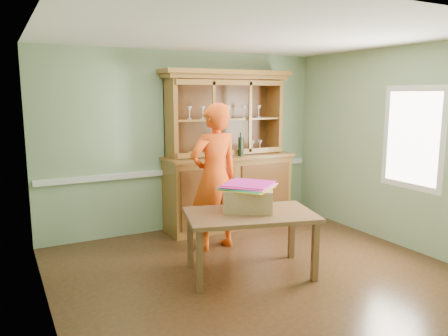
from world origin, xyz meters
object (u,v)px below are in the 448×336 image
dining_table (250,220)px  person (215,177)px  cardboard_box (248,199)px  china_hutch (227,173)px

dining_table → person: (0.02, 0.96, 0.34)m
dining_table → cardboard_box: bearing=87.2°
cardboard_box → person: person is taller
china_hutch → person: size_ratio=1.24×
person → dining_table: bearing=83.5°
cardboard_box → person: (-0.01, 0.85, 0.12)m
cardboard_box → person: bearing=90.9°
china_hutch → cardboard_box: 1.76m
china_hutch → dining_table: 1.89m
cardboard_box → person: 0.85m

